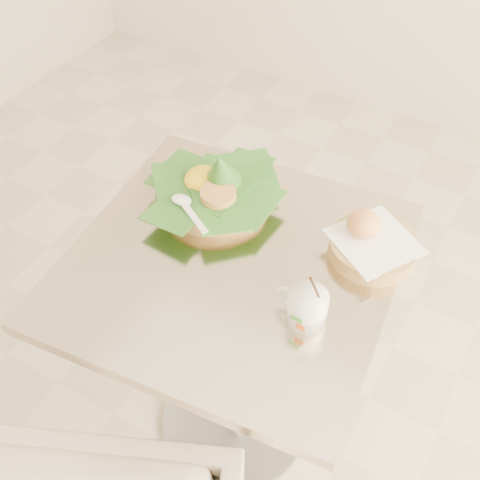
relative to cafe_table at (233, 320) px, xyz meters
The scene contains 5 objects.
floor 0.54m from the cafe_table, 153.14° to the left, with size 3.60×3.60×0.00m, color beige.
cafe_table is the anchor object (origin of this frame).
rice_basket 0.33m from the cafe_table, 132.23° to the left, with size 0.31×0.31×0.16m.
bread_basket 0.40m from the cafe_table, 33.72° to the left, with size 0.23×0.23×0.10m.
coffee_mug 0.34m from the cafe_table, 17.13° to the right, with size 0.11×0.09×0.14m.
Camera 1 is at (0.58, -0.82, 1.73)m, focal length 45.00 mm.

